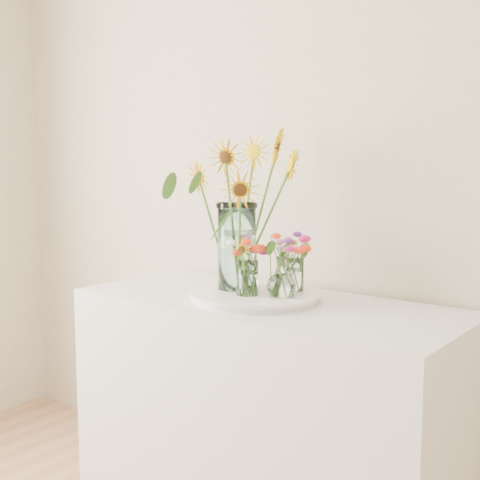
% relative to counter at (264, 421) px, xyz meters
% --- Properties ---
extents(counter, '(1.40, 0.60, 0.90)m').
position_rel_counter_xyz_m(counter, '(0.00, 0.00, 0.00)').
color(counter, white).
rests_on(counter, ground_plane).
extents(tray, '(0.44, 0.44, 0.02)m').
position_rel_counter_xyz_m(tray, '(-0.03, -0.02, 0.46)').
color(tray, white).
rests_on(tray, counter).
extents(mason_jar, '(0.17, 0.17, 0.32)m').
position_rel_counter_xyz_m(mason_jar, '(-0.11, -0.02, 0.64)').
color(mason_jar, '#BAECF2').
rests_on(mason_jar, tray).
extents(sunflower_bouquet, '(0.92, 0.92, 0.59)m').
position_rel_counter_xyz_m(sunflower_bouquet, '(-0.11, -0.02, 0.77)').
color(sunflower_bouquet, '#F1BA05').
rests_on(sunflower_bouquet, tray).
extents(small_vase_a, '(0.08, 0.08, 0.13)m').
position_rel_counter_xyz_m(small_vase_a, '(-0.01, -0.08, 0.54)').
color(small_vase_a, white).
rests_on(small_vase_a, tray).
extents(wildflower_posy_a, '(0.20, 0.20, 0.22)m').
position_rel_counter_xyz_m(wildflower_posy_a, '(-0.01, -0.08, 0.58)').
color(wildflower_posy_a, '#FF3E16').
rests_on(wildflower_posy_a, tray).
extents(small_vase_b, '(0.10, 0.10, 0.14)m').
position_rel_counter_xyz_m(small_vase_b, '(0.09, -0.03, 0.55)').
color(small_vase_b, white).
rests_on(small_vase_b, tray).
extents(wildflower_posy_b, '(0.21, 0.21, 0.23)m').
position_rel_counter_xyz_m(wildflower_posy_b, '(0.09, -0.03, 0.59)').
color(wildflower_posy_b, '#FF3E16').
rests_on(wildflower_posy_b, tray).
extents(small_vase_c, '(0.09, 0.09, 0.12)m').
position_rel_counter_xyz_m(small_vase_c, '(0.07, 0.08, 0.54)').
color(small_vase_c, white).
rests_on(small_vase_c, tray).
extents(wildflower_posy_c, '(0.19, 0.19, 0.21)m').
position_rel_counter_xyz_m(wildflower_posy_c, '(0.07, 0.08, 0.58)').
color(wildflower_posy_c, '#FF3E16').
rests_on(wildflower_posy_c, tray).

